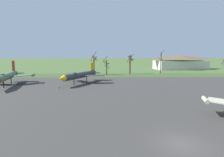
% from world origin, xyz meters
% --- Properties ---
extents(ground_plane, '(600.00, 600.00, 0.00)m').
position_xyz_m(ground_plane, '(0.00, 0.00, 0.00)').
color(ground_plane, '#425B2D').
extents(asphalt_apron, '(92.44, 59.08, 0.05)m').
position_xyz_m(asphalt_apron, '(0.00, 17.73, 0.03)').
color(asphalt_apron, '#383533').
rests_on(asphalt_apron, ground).
extents(grass_verge_strip, '(152.44, 12.00, 0.06)m').
position_xyz_m(grass_verge_strip, '(0.00, 53.27, 0.03)').
color(grass_verge_strip, '#384E25').
rests_on(grass_verge_strip, ground).
extents(jet_fighter_front_left, '(11.36, 15.61, 5.47)m').
position_xyz_m(jet_fighter_front_left, '(-14.16, 34.26, 2.36)').
color(jet_fighter_front_left, '#33383D').
rests_on(jet_fighter_front_left, ground).
extents(info_placard_front_left, '(0.53, 0.32, 0.86)m').
position_xyz_m(info_placard_front_left, '(-17.76, 26.26, 0.54)').
color(info_placard_front_left, black).
rests_on(info_placard_front_left, ground).
extents(jet_fighter_front_right, '(12.53, 17.89, 6.15)m').
position_xyz_m(jet_fighter_front_right, '(-32.06, 31.01, 2.46)').
color(jet_fighter_front_right, '#4C6B47').
rests_on(jet_fighter_front_right, ground).
extents(bare_tree_far_left, '(2.58, 2.55, 9.06)m').
position_xyz_m(bare_tree_far_left, '(-11.89, 56.33, 4.24)').
color(bare_tree_far_left, brown).
rests_on(bare_tree_far_left, ground).
extents(bare_tree_left_of_center, '(2.66, 2.79, 7.28)m').
position_xyz_m(bare_tree_left_of_center, '(-7.00, 53.76, 3.40)').
color(bare_tree_left_of_center, '#42382D').
rests_on(bare_tree_left_of_center, ground).
extents(bare_tree_center, '(2.57, 2.75, 7.98)m').
position_xyz_m(bare_tree_center, '(2.30, 57.19, 4.34)').
color(bare_tree_center, brown).
rests_on(bare_tree_center, ground).
extents(bare_tree_right_of_center, '(2.68, 2.70, 9.59)m').
position_xyz_m(bare_tree_right_of_center, '(15.01, 58.48, 4.70)').
color(bare_tree_right_of_center, '#42382D').
rests_on(bare_tree_right_of_center, ground).
extents(visitor_building, '(28.65, 15.73, 7.18)m').
position_xyz_m(visitor_building, '(31.60, 80.03, 3.48)').
color(visitor_building, beige).
rests_on(visitor_building, ground).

